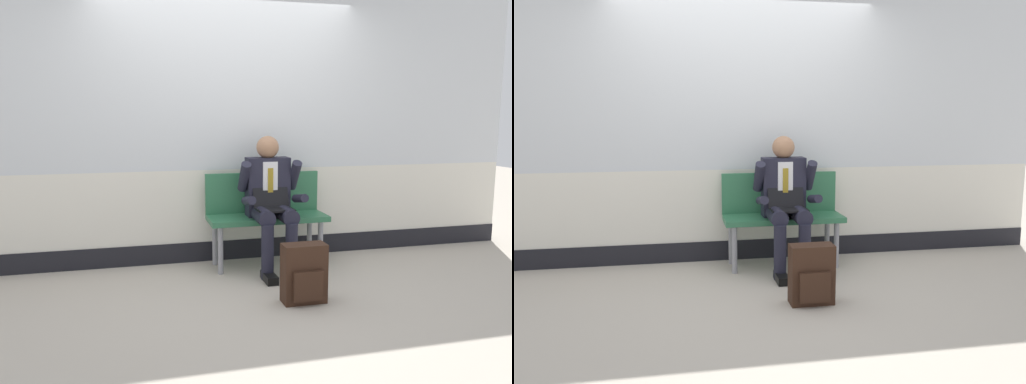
# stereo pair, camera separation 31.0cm
# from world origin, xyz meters

# --- Properties ---
(ground_plane) EXTENTS (18.00, 18.00, 0.00)m
(ground_plane) POSITION_xyz_m (0.00, 0.00, 0.00)
(ground_plane) COLOR #B2A899
(station_wall) EXTENTS (6.16, 0.14, 2.99)m
(station_wall) POSITION_xyz_m (0.00, 0.71, 1.48)
(station_wall) COLOR silver
(station_wall) RESTS_ON ground
(bench_with_person) EXTENTS (1.12, 0.42, 0.88)m
(bench_with_person) POSITION_xyz_m (0.33, 0.43, 0.53)
(bench_with_person) COLOR #2D6B47
(bench_with_person) RESTS_ON ground
(person_seated) EXTENTS (0.57, 0.70, 1.24)m
(person_seated) POSITION_xyz_m (0.33, 0.24, 0.66)
(person_seated) COLOR #1E1E2D
(person_seated) RESTS_ON ground
(backpack) EXTENTS (0.34, 0.20, 0.46)m
(backpack) POSITION_xyz_m (0.34, -0.63, 0.23)
(backpack) COLOR #331E14
(backpack) RESTS_ON ground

